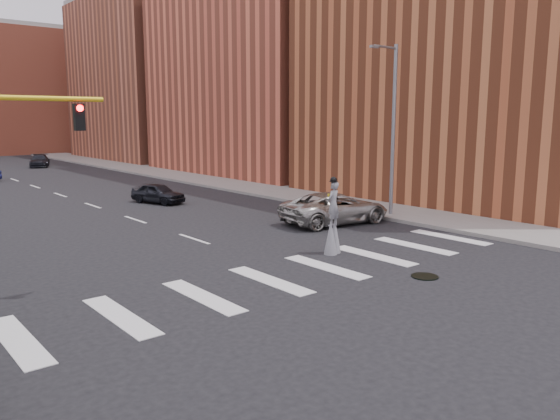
% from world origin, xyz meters
% --- Properties ---
extents(ground_plane, '(160.00, 160.00, 0.00)m').
position_xyz_m(ground_plane, '(0.00, 0.00, 0.00)').
color(ground_plane, black).
rests_on(ground_plane, ground).
extents(sidewalk_right, '(5.00, 90.00, 0.18)m').
position_xyz_m(sidewalk_right, '(12.50, 25.00, 0.09)').
color(sidewalk_right, slate).
rests_on(sidewalk_right, ground).
extents(manhole, '(0.90, 0.90, 0.04)m').
position_xyz_m(manhole, '(3.00, -2.00, 0.02)').
color(manhole, black).
rests_on(manhole, ground).
extents(building_near, '(16.00, 20.00, 22.00)m').
position_xyz_m(building_near, '(22.00, 8.00, 11.00)').
color(building_near, '#9B4A2A').
rests_on(building_near, ground).
extents(building_mid, '(16.00, 22.00, 24.00)m').
position_xyz_m(building_mid, '(22.00, 30.00, 12.00)').
color(building_mid, '#CA5B3F').
rests_on(building_mid, ground).
extents(building_far, '(16.00, 22.00, 20.00)m').
position_xyz_m(building_far, '(22.00, 54.00, 10.00)').
color(building_far, '#AD5940').
rests_on(building_far, ground).
extents(streetlight, '(2.05, 0.20, 9.00)m').
position_xyz_m(streetlight, '(10.90, 6.00, 4.90)').
color(streetlight, slate).
rests_on(streetlight, ground).
extents(stilt_performer, '(0.83, 0.61, 3.05)m').
position_xyz_m(stilt_performer, '(2.89, 2.27, 1.21)').
color(stilt_performer, '#352215').
rests_on(stilt_performer, ground).
extents(suv_crossing, '(6.00, 3.39, 1.58)m').
position_xyz_m(suv_crossing, '(7.39, 6.62, 0.79)').
color(suv_crossing, '#A7A59E').
rests_on(suv_crossing, ground).
extents(car_near, '(2.55, 3.95, 1.25)m').
position_xyz_m(car_near, '(3.57, 18.39, 0.63)').
color(car_near, black).
rests_on(car_near, ground).
extents(car_far, '(3.25, 4.88, 1.31)m').
position_xyz_m(car_far, '(5.53, 49.97, 0.66)').
color(car_far, black).
rests_on(car_far, ground).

